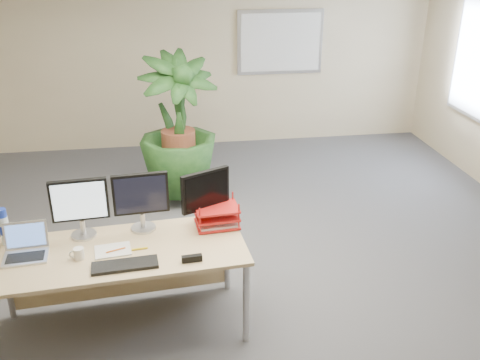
{
  "coord_description": "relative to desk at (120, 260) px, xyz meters",
  "views": [
    {
      "loc": [
        -0.6,
        -4.0,
        2.93
      ],
      "look_at": [
        0.05,
        0.35,
        0.96
      ],
      "focal_mm": 40.0,
      "sensor_mm": 36.0,
      "label": 1
    }
  ],
  "objects": [
    {
      "name": "coffee_mug",
      "position": [
        -0.27,
        -0.19,
        0.2
      ],
      "size": [
        0.11,
        0.08,
        0.09
      ],
      "color": "silver",
      "rests_on": "desk"
    },
    {
      "name": "keyboard",
      "position": [
        0.07,
        -0.35,
        0.17
      ],
      "size": [
        0.49,
        0.2,
        0.03
      ],
      "primitive_type": "cube",
      "rotation": [
        0.0,
        0.0,
        0.08
      ],
      "color": "black",
      "rests_on": "desk"
    },
    {
      "name": "orange_pen",
      "position": [
        -0.01,
        -0.14,
        0.18
      ],
      "size": [
        0.15,
        0.06,
        0.01
      ],
      "primitive_type": "cylinder",
      "rotation": [
        0.0,
        1.57,
        0.36
      ],
      "color": "orange",
      "rests_on": "spiral_notebook"
    },
    {
      "name": "floor",
      "position": [
        1.02,
        0.25,
        -0.59
      ],
      "size": [
        8.0,
        8.0,
        0.0
      ],
      "primitive_type": "plane",
      "color": "#424247",
      "rests_on": "ground"
    },
    {
      "name": "yellow_highlighter",
      "position": [
        0.17,
        -0.13,
        0.17
      ],
      "size": [
        0.12,
        0.03,
        0.02
      ],
      "primitive_type": "cylinder",
      "rotation": [
        0.0,
        1.57,
        0.11
      ],
      "color": "yellow",
      "rests_on": "desk"
    },
    {
      "name": "whiteboard",
      "position": [
        2.22,
        4.21,
        0.96
      ],
      "size": [
        1.3,
        0.04,
        0.95
      ],
      "color": "silver",
      "rests_on": "back_wall"
    },
    {
      "name": "desk",
      "position": [
        0.0,
        0.0,
        0.0
      ],
      "size": [
        2.02,
        0.98,
        0.75
      ],
      "color": "tan",
      "rests_on": "floor"
    },
    {
      "name": "letter_tray",
      "position": [
        0.81,
        0.16,
        0.23
      ],
      "size": [
        0.37,
        0.3,
        0.17
      ],
      "color": "#B51816",
      "rests_on": "desk"
    },
    {
      "name": "water_bottle",
      "position": [
        -0.86,
        0.12,
        0.3
      ],
      "size": [
        0.08,
        0.08,
        0.3
      ],
      "color": "white",
      "rests_on": "desk"
    },
    {
      "name": "floor_plant",
      "position": [
        0.58,
        2.23,
        0.16
      ],
      "size": [
        1.08,
        1.08,
        1.5
      ],
      "primitive_type": "imported",
      "rotation": [
        0.0,
        0.0,
        0.35
      ],
      "color": "#133413",
      "rests_on": "floor"
    },
    {
      "name": "monitor_dark",
      "position": [
        0.72,
        0.2,
        0.44
      ],
      "size": [
        0.41,
        0.22,
        0.48
      ],
      "color": "#B5B4B9",
      "rests_on": "desk"
    },
    {
      "name": "monitor_right",
      "position": [
        0.2,
        0.2,
        0.44
      ],
      "size": [
        0.45,
        0.2,
        0.5
      ],
      "color": "#B5B4B9",
      "rests_on": "desk"
    },
    {
      "name": "spiral_notebook",
      "position": [
        -0.03,
        -0.12,
        0.17
      ],
      "size": [
        0.29,
        0.24,
        0.01
      ],
      "primitive_type": "cube",
      "rotation": [
        0.0,
        0.0,
        0.13
      ],
      "color": "silver",
      "rests_on": "desk"
    },
    {
      "name": "back_wall",
      "position": [
        1.02,
        4.25,
        0.76
      ],
      "size": [
        7.0,
        0.04,
        2.7
      ],
      "primitive_type": "cube",
      "color": "#C8B38D",
      "rests_on": "floor"
    },
    {
      "name": "stapler",
      "position": [
        0.56,
        -0.35,
        0.18
      ],
      "size": [
        0.16,
        0.05,
        0.05
      ],
      "primitive_type": "cube",
      "rotation": [
        0.0,
        0.0,
        0.08
      ],
      "color": "black",
      "rests_on": "desk"
    },
    {
      "name": "monitor_left",
      "position": [
        -0.28,
        0.15,
        0.44
      ],
      "size": [
        0.45,
        0.2,
        0.5
      ],
      "color": "#B5B4B9",
      "rests_on": "desk"
    },
    {
      "name": "laptop",
      "position": [
        -0.67,
        -0.07,
        0.22
      ],
      "size": [
        0.34,
        0.31,
        0.23
      ],
      "color": "silver",
      "rests_on": "desk"
    }
  ]
}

